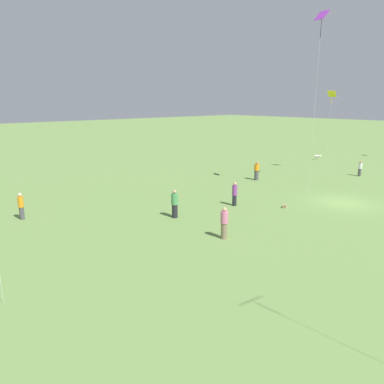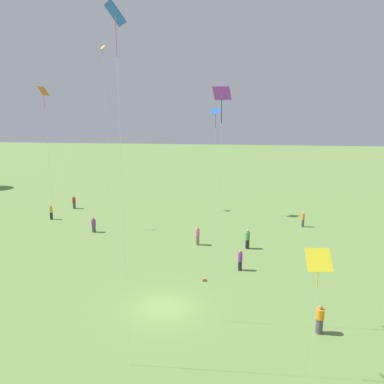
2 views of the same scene
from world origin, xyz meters
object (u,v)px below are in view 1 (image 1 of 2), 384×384
(person_4, at_px, (21,206))
(dog_0, at_px, (318,156))
(person_7, at_px, (257,171))
(picnic_bag_2, at_px, (285,206))
(kite_9, at_px, (332,97))
(person_6, at_px, (224,223))
(person_1, at_px, (175,204))
(person_5, at_px, (360,168))
(person_0, at_px, (235,194))
(kite_6, at_px, (321,24))

(person_4, bearing_deg, dog_0, -55.76)
(person_7, distance_m, picnic_bag_2, 9.50)
(dog_0, distance_m, picnic_bag_2, 24.01)
(kite_9, height_order, dog_0, kite_9)
(person_4, xyz_separation_m, kite_9, (-29.51, 4.70, 6.87))
(person_6, distance_m, kite_9, 24.26)
(person_6, xyz_separation_m, picnic_bag_2, (-7.67, -1.30, -0.79))
(person_1, distance_m, person_7, 13.82)
(person_4, xyz_separation_m, person_5, (-29.99, 8.14, -0.10))
(person_7, height_order, picnic_bag_2, person_7)
(person_0, relative_size, picnic_bag_2, 3.92)
(person_7, distance_m, kite_6, 13.51)
(person_7, bearing_deg, person_6, -33.51)
(person_6, xyz_separation_m, person_7, (-13.67, -8.62, -0.03))
(person_4, distance_m, picnic_bag_2, 17.70)
(person_6, bearing_deg, person_0, 28.07)
(kite_6, xyz_separation_m, dog_0, (-16.35, -8.58, -12.58))
(kite_6, relative_size, picnic_bag_2, 31.40)
(person_4, bearing_deg, person_0, -85.28)
(picnic_bag_2, bearing_deg, kite_6, -165.53)
(person_1, bearing_deg, person_4, 165.43)
(person_1, height_order, person_7, person_1)
(person_4, bearing_deg, person_7, -62.77)
(person_4, xyz_separation_m, person_6, (-7.11, 11.02, 0.01))
(kite_9, bearing_deg, person_4, 119.13)
(person_1, xyz_separation_m, picnic_bag_2, (-7.26, 3.45, -0.81))
(person_1, relative_size, picnic_bag_2, 4.16)
(person_7, relative_size, kite_6, 0.13)
(person_4, xyz_separation_m, picnic_bag_2, (-14.78, 9.72, -0.77))
(person_0, bearing_deg, person_7, -50.97)
(person_0, height_order, person_6, person_6)
(person_1, distance_m, person_4, 9.78)
(person_5, height_order, picnic_bag_2, person_5)
(person_0, relative_size, person_7, 0.99)
(person_0, height_order, picnic_bag_2, person_0)
(picnic_bag_2, bearing_deg, person_5, -174.10)
(person_4, distance_m, dog_0, 36.61)
(dog_0, bearing_deg, person_4, -25.31)
(person_0, distance_m, person_1, 5.05)
(person_0, bearing_deg, picnic_bag_2, -130.55)
(person_4, distance_m, person_6, 13.11)
(person_1, relative_size, kite_9, 0.22)
(person_5, xyz_separation_m, person_7, (9.21, -5.75, 0.09))
(person_1, xyz_separation_m, dog_0, (-29.10, -6.54, -0.50))
(person_7, bearing_deg, person_1, -49.50)
(person_4, height_order, kite_9, kite_9)
(person_0, height_order, person_5, person_0)
(person_6, bearing_deg, person_7, 23.44)
(kite_6, relative_size, dog_0, 17.26)
(person_0, xyz_separation_m, kite_9, (-16.99, -2.26, 6.87))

